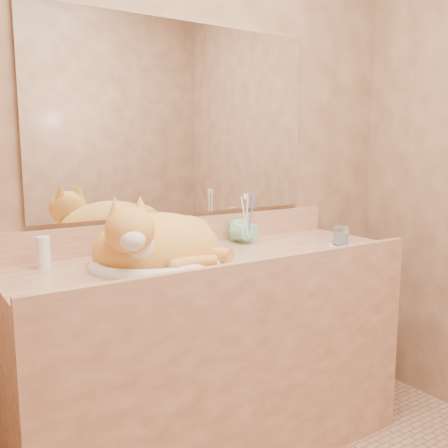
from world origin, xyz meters
TOP-DOWN VIEW (x-y plane):
  - wall_back at (0.00, 1.00)m, footprint 2.40×0.02m
  - vanity_counter at (0.00, 0.72)m, footprint 1.60×0.55m
  - mirror at (0.00, 0.99)m, footprint 1.30×0.02m
  - sink_basin at (-0.25, 0.70)m, footprint 0.59×0.53m
  - faucet at (-0.25, 0.90)m, footprint 0.06×0.12m
  - cat at (-0.26, 0.71)m, footprint 0.53×0.45m
  - soap_dispenser at (0.28, 0.86)m, footprint 0.08×0.08m
  - toothbrush_cup at (0.24, 0.82)m, footprint 0.12×0.12m
  - toothbrushes at (0.24, 0.82)m, footprint 0.04×0.04m
  - saucer at (0.54, 0.57)m, footprint 0.10×0.10m
  - water_glass at (0.54, 0.57)m, footprint 0.07×0.07m
  - lotion_bottle at (-0.62, 0.87)m, footprint 0.05×0.05m

SIDE VIEW (x-z plane):
  - vanity_counter at x=0.00m, z-range 0.00..0.85m
  - saucer at x=0.54m, z-range 0.85..0.86m
  - toothbrush_cup at x=0.24m, z-range 0.85..0.95m
  - water_glass at x=0.54m, z-range 0.86..0.94m
  - lotion_bottle at x=-0.62m, z-range 0.85..0.97m
  - sink_basin at x=-0.25m, z-range 0.85..1.01m
  - faucet at x=-0.25m, z-range 0.85..1.01m
  - cat at x=-0.26m, z-range 0.80..1.07m
  - soap_dispenser at x=0.28m, z-range 0.85..1.02m
  - toothbrushes at x=0.24m, z-range 0.87..1.10m
  - wall_back at x=0.00m, z-range 0.00..2.50m
  - mirror at x=0.00m, z-range 0.99..1.79m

